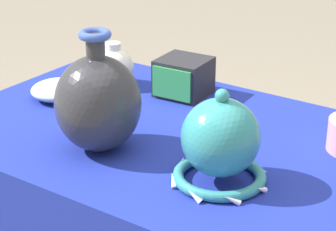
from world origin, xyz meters
TOP-DOWN VIEW (x-y plane):
  - display_table at (0.00, -0.02)m, footprint 1.17×0.70m
  - vase_tall_bulbous at (-0.14, -0.16)m, footprint 0.18×0.18m
  - vase_dome_bell at (0.14, -0.13)m, footprint 0.20×0.20m
  - mosaic_tile_box at (-0.17, 0.21)m, footprint 0.13×0.13m
  - jar_round_ivory at (-0.36, 0.17)m, footprint 0.11×0.11m
  - bowl_shallow_celadon at (-0.42, 0.01)m, footprint 0.14×0.14m

SIDE VIEW (x-z plane):
  - display_table at x=0.00m, z-range 0.28..0.99m
  - bowl_shallow_celadon at x=-0.42m, z-range 0.71..0.75m
  - mosaic_tile_box at x=-0.17m, z-range 0.71..0.80m
  - jar_round_ivory at x=-0.36m, z-range 0.70..0.82m
  - vase_dome_bell at x=0.14m, z-range 0.69..0.89m
  - vase_tall_bulbous at x=-0.14m, z-range 0.68..0.95m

